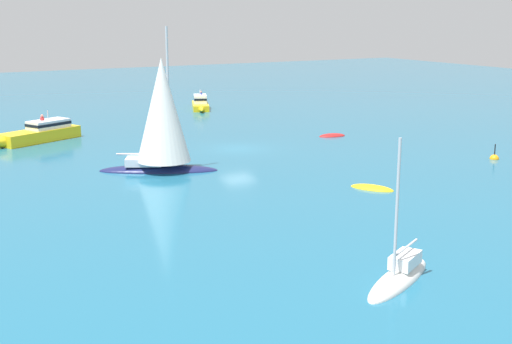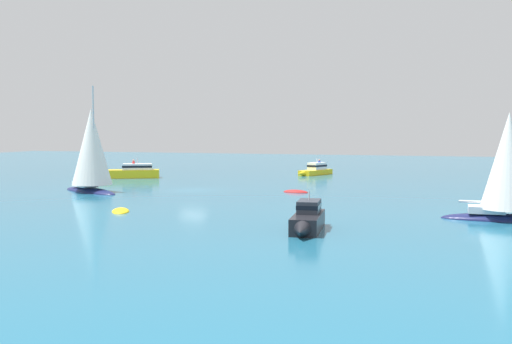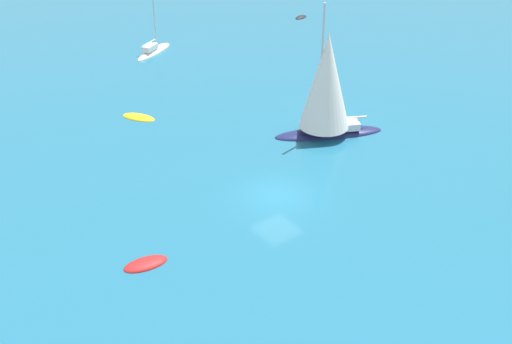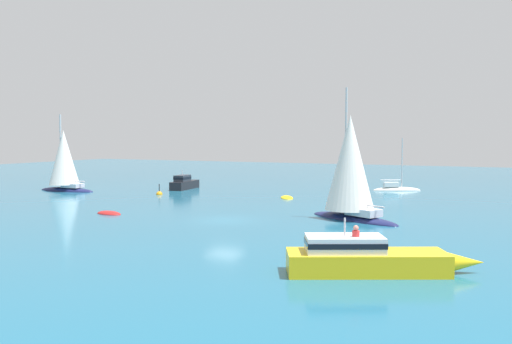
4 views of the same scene
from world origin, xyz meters
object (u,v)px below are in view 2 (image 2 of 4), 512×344
Objects in this scene: sloop at (91,153)px; channel_buoy at (316,215)px; motor_cruiser at (128,172)px; launch_1 at (315,170)px; launch at (307,219)px; rib at (296,192)px; tender at (121,212)px; sloop_1 at (507,171)px.

sloop reaches higher than channel_buoy.
motor_cruiser is 22.85m from launch_1.
sloop is at bearing -128.09° from launch.
rib is (-21.13, -2.82, -0.62)m from launch_1.
sloop is 1.56× the size of launch_1.
rib is 1.77× the size of channel_buoy.
motor_cruiser reaches higher than launch_1.
tender is 14.59m from launch.
launch_1 is (40.98, 8.52, -0.04)m from launch.
launch_1 is (37.22, -5.56, 0.62)m from tender.
sloop_1 reaches higher than motor_cruiser.
launch_1 reaches higher than channel_buoy.
launch is at bearing 33.80° from launch_1.
sloop_1 is (3.83, -24.94, 3.10)m from tender.
motor_cruiser is 1.41× the size of launch.
sloop reaches higher than rib.
tender is 2.07× the size of channel_buoy.
launch_1 is (11.39, -19.80, -0.08)m from motor_cruiser.
channel_buoy is (6.34, 0.87, -0.65)m from launch.
motor_cruiser is 16.21m from sloop.
rib is at bearing -170.34° from launch.
sloop reaches higher than launch_1.
launch is 2.37× the size of rib.
launch reaches higher than launch_1.
channel_buoy is at bearing -178.56° from launch.
rib is 14.35m from channel_buoy.
launch_1 is at bearing 88.20° from sloop.
sloop is 24.14m from channel_buoy.
motor_cruiser is at bearing -142.61° from launch.
sloop_1 reaches higher than launch_1.
channel_buoy is (2.58, -13.21, 0.01)m from tender.
launch_1 reaches higher than rib.
tender is 37.64m from launch_1.
sloop is (-15.16, -4.99, 2.87)m from motor_cruiser.
sloop_1 is at bearing 125.15° from motor_cruiser.
tender is 0.30× the size of sloop.
sloop_1 is 13.47m from launch.
motor_cruiser is 5.91× the size of channel_buoy.
sloop_1 is (-6.84, -34.19, -0.47)m from sloop.
launch_1 is at bearing -174.63° from launch.
channel_buoy is at bearing 71.77° from tender.
launch is 20.66m from rib.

